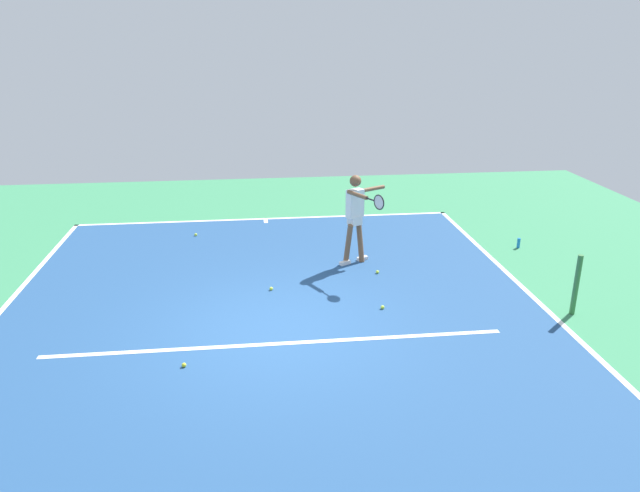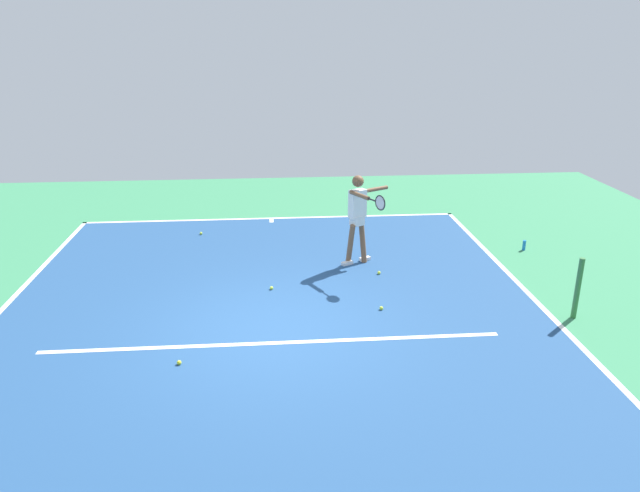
{
  "view_description": "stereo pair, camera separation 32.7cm",
  "coord_description": "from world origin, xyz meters",
  "px_view_note": "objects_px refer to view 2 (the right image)",
  "views": [
    {
      "loc": [
        0.28,
        8.53,
        4.54
      ],
      "look_at": [
        -0.87,
        -1.4,
        0.9
      ],
      "focal_mm": 33.22,
      "sensor_mm": 36.0,
      "label": 1
    },
    {
      "loc": [
        -0.05,
        8.56,
        4.54
      ],
      "look_at": [
        -0.87,
        -1.4,
        0.9
      ],
      "focal_mm": 33.22,
      "sensor_mm": 36.0,
      "label": 2
    }
  ],
  "objects_px": {
    "tennis_ball_near_service_line": "(271,288)",
    "tennis_ball_centre_court": "(179,363)",
    "net_post": "(578,288)",
    "tennis_player": "(359,213)",
    "tennis_ball_near_player": "(201,233)",
    "tennis_ball_by_sideline": "(379,273)",
    "tennis_ball_far_corner": "(381,308)",
    "water_bottle": "(524,245)"
  },
  "relations": [
    {
      "from": "tennis_ball_near_service_line",
      "to": "tennis_ball_centre_court",
      "type": "xyz_separation_m",
      "value": [
        1.35,
        2.53,
        0.0
      ]
    },
    {
      "from": "net_post",
      "to": "tennis_ball_near_service_line",
      "type": "bearing_deg",
      "value": -17.18
    },
    {
      "from": "tennis_player",
      "to": "tennis_ball_near_player",
      "type": "distance_m",
      "value": 4.17
    },
    {
      "from": "tennis_player",
      "to": "tennis_ball_near_service_line",
      "type": "bearing_deg",
      "value": 5.59
    },
    {
      "from": "tennis_ball_near_service_line",
      "to": "tennis_ball_by_sideline",
      "type": "bearing_deg",
      "value": -165.09
    },
    {
      "from": "tennis_player",
      "to": "tennis_ball_far_corner",
      "type": "xyz_separation_m",
      "value": [
        -0.1,
        2.21,
        -1.05
      ]
    },
    {
      "from": "tennis_ball_centre_court",
      "to": "tennis_ball_near_service_line",
      "type": "bearing_deg",
      "value": -117.96
    },
    {
      "from": "tennis_ball_centre_court",
      "to": "water_bottle",
      "type": "distance_m",
      "value": 8.07
    },
    {
      "from": "tennis_player",
      "to": "tennis_ball_near_service_line",
      "type": "distance_m",
      "value": 2.4
    },
    {
      "from": "tennis_ball_centre_court",
      "to": "tennis_player",
      "type": "bearing_deg",
      "value": -130.0
    },
    {
      "from": "tennis_ball_near_service_line",
      "to": "water_bottle",
      "type": "bearing_deg",
      "value": -163.24
    },
    {
      "from": "net_post",
      "to": "tennis_ball_far_corner",
      "type": "height_order",
      "value": "net_post"
    },
    {
      "from": "tennis_ball_centre_court",
      "to": "tennis_ball_far_corner",
      "type": "height_order",
      "value": "same"
    },
    {
      "from": "net_post",
      "to": "tennis_ball_by_sideline",
      "type": "relative_size",
      "value": 16.21
    },
    {
      "from": "tennis_ball_near_service_line",
      "to": "tennis_ball_by_sideline",
      "type": "relative_size",
      "value": 1.0
    },
    {
      "from": "water_bottle",
      "to": "tennis_ball_by_sideline",
      "type": "bearing_deg",
      "value": 17.89
    },
    {
      "from": "tennis_player",
      "to": "tennis_ball_centre_court",
      "type": "distance_m",
      "value": 4.99
    },
    {
      "from": "tennis_ball_by_sideline",
      "to": "tennis_ball_centre_court",
      "type": "xyz_separation_m",
      "value": [
        3.47,
        3.1,
        0.0
      ]
    },
    {
      "from": "tennis_ball_near_player",
      "to": "tennis_ball_far_corner",
      "type": "bearing_deg",
      "value": 129.31
    },
    {
      "from": "tennis_ball_near_service_line",
      "to": "tennis_ball_centre_court",
      "type": "relative_size",
      "value": 1.0
    },
    {
      "from": "net_post",
      "to": "tennis_ball_near_player",
      "type": "height_order",
      "value": "net_post"
    },
    {
      "from": "tennis_ball_by_sideline",
      "to": "tennis_ball_far_corner",
      "type": "relative_size",
      "value": 1.0
    },
    {
      "from": "net_post",
      "to": "tennis_ball_centre_court",
      "type": "distance_m",
      "value": 6.49
    },
    {
      "from": "net_post",
      "to": "water_bottle",
      "type": "xyz_separation_m",
      "value": [
        -0.49,
        -3.23,
        -0.43
      ]
    },
    {
      "from": "tennis_player",
      "to": "tennis_ball_by_sideline",
      "type": "xyz_separation_m",
      "value": [
        -0.34,
        0.63,
        -1.05
      ]
    },
    {
      "from": "tennis_ball_centre_court",
      "to": "tennis_ball_near_player",
      "type": "bearing_deg",
      "value": -87.05
    },
    {
      "from": "tennis_ball_by_sideline",
      "to": "tennis_ball_centre_court",
      "type": "bearing_deg",
      "value": 41.76
    },
    {
      "from": "tennis_ball_by_sideline",
      "to": "water_bottle",
      "type": "height_order",
      "value": "water_bottle"
    },
    {
      "from": "tennis_ball_near_player",
      "to": "tennis_ball_by_sideline",
      "type": "distance_m",
      "value": 4.66
    },
    {
      "from": "tennis_ball_near_service_line",
      "to": "water_bottle",
      "type": "relative_size",
      "value": 0.3
    },
    {
      "from": "net_post",
      "to": "tennis_ball_far_corner",
      "type": "distance_m",
      "value": 3.25
    },
    {
      "from": "tennis_player",
      "to": "tennis_ball_centre_court",
      "type": "height_order",
      "value": "tennis_player"
    },
    {
      "from": "tennis_ball_near_player",
      "to": "tennis_ball_by_sideline",
      "type": "bearing_deg",
      "value": 144.01
    },
    {
      "from": "tennis_ball_far_corner",
      "to": "tennis_ball_near_player",
      "type": "bearing_deg",
      "value": -50.69
    },
    {
      "from": "net_post",
      "to": "tennis_ball_near_player",
      "type": "xyz_separation_m",
      "value": [
        6.7,
        -4.87,
        -0.5
      ]
    },
    {
      "from": "tennis_ball_centre_court",
      "to": "tennis_ball_by_sideline",
      "type": "bearing_deg",
      "value": -138.24
    },
    {
      "from": "water_bottle",
      "to": "tennis_ball_centre_court",
      "type": "bearing_deg",
      "value": 31.39
    },
    {
      "from": "tennis_ball_near_service_line",
      "to": "tennis_ball_centre_court",
      "type": "bearing_deg",
      "value": 62.04
    },
    {
      "from": "tennis_ball_centre_court",
      "to": "tennis_ball_far_corner",
      "type": "relative_size",
      "value": 1.0
    },
    {
      "from": "tennis_ball_by_sideline",
      "to": "tennis_ball_near_service_line",
      "type": "bearing_deg",
      "value": 14.91
    },
    {
      "from": "tennis_player",
      "to": "tennis_ball_far_corner",
      "type": "distance_m",
      "value": 2.45
    },
    {
      "from": "tennis_player",
      "to": "tennis_ball_by_sideline",
      "type": "relative_size",
      "value": 28.2
    }
  ]
}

